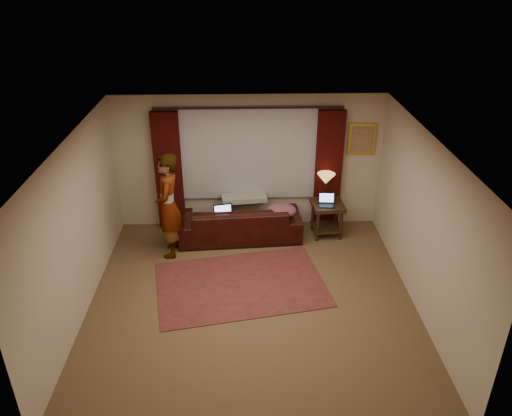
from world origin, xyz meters
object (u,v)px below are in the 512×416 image
(laptop_sofa, at_px, (224,214))
(person, at_px, (168,206))
(end_table, at_px, (327,219))
(laptop_table, at_px, (327,200))
(sofa, at_px, (239,216))
(tiffany_lamp, at_px, (325,187))

(laptop_sofa, distance_m, person, 1.07)
(end_table, bearing_deg, person, -168.57)
(laptop_sofa, xyz_separation_m, laptop_table, (1.89, 0.12, 0.19))
(sofa, xyz_separation_m, tiffany_lamp, (1.61, 0.21, 0.47))
(sofa, relative_size, laptop_table, 7.06)
(end_table, xyz_separation_m, tiffany_lamp, (-0.04, 0.15, 0.60))
(tiffany_lamp, relative_size, laptop_table, 1.65)
(laptop_sofa, distance_m, laptop_table, 1.90)
(sofa, distance_m, laptop_table, 1.64)
(end_table, bearing_deg, laptop_table, -111.42)
(laptop_sofa, height_order, end_table, laptop_sofa)
(sofa, xyz_separation_m, person, (-1.22, -0.52, 0.49))
(end_table, xyz_separation_m, laptop_table, (-0.04, -0.10, 0.44))
(tiffany_lamp, height_order, person, person)
(sofa, relative_size, tiffany_lamp, 4.28)
(sofa, xyz_separation_m, laptop_sofa, (-0.28, -0.16, 0.12))
(tiffany_lamp, relative_size, person, 0.28)
(tiffany_lamp, bearing_deg, person, -165.48)
(sofa, relative_size, laptop_sofa, 6.08)
(laptop_sofa, distance_m, tiffany_lamp, 1.96)
(end_table, distance_m, tiffany_lamp, 0.62)
(sofa, distance_m, tiffany_lamp, 1.69)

